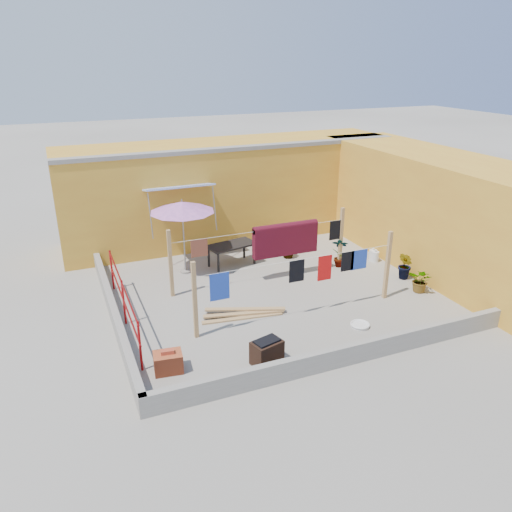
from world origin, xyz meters
The scene contains 21 objects.
ground centered at (0.00, 0.00, 0.00)m, with size 80.00×80.00×0.00m, color #9E998E.
wall_back centered at (0.50, 4.69, 1.61)m, with size 11.00×3.27×3.21m.
wall_right centered at (5.20, 0.00, 1.60)m, with size 2.40×9.00×3.20m, color gold.
parapet_front centered at (0.00, -3.58, 0.22)m, with size 8.30×0.16×0.44m, color gray.
parapet_left centered at (-4.08, 0.00, 0.22)m, with size 0.16×7.30×0.44m, color gray.
red_railing centered at (-3.85, -0.20, 0.72)m, with size 0.05×4.20×1.10m.
clothesline_rig centered at (0.58, 0.54, 1.06)m, with size 5.09×2.35×1.80m.
patio_umbrella centered at (-1.78, 2.15, 1.94)m, with size 2.15×2.15×2.16m.
outdoor_table centered at (-0.38, 2.12, 0.60)m, with size 1.52×0.97×0.66m.
brick_stack centered at (-3.37, -2.44, 0.21)m, with size 0.60×0.47×0.48m.
lumber_pile centered at (-1.19, -0.91, 0.06)m, with size 2.06×0.85×0.13m.
brazier centered at (-1.48, -2.93, 0.26)m, with size 0.68×0.54×0.54m.
white_basin centered at (1.10, -2.41, 0.04)m, with size 0.45×0.45×0.08m.
water_jug_a centered at (3.70, 0.83, 0.17)m, with size 0.24×0.24×0.38m.
water_jug_b centered at (3.70, 0.72, 0.16)m, with size 0.23×0.23×0.36m.
green_hose centered at (1.94, 3.20, 0.03)m, with size 0.50×0.50×0.07m.
plant_back_a centered at (1.04, 2.89, 0.37)m, with size 0.67×0.58×0.74m, color #1C5819.
plant_back_b centered at (1.43, 2.02, 0.35)m, with size 0.40×0.40×0.71m, color #1C5819.
plant_right_a centered at (2.49, 0.80, 0.45)m, with size 0.47×0.32×0.90m, color #1C5819.
plant_right_b centered at (3.70, -0.67, 0.40)m, with size 0.44×0.36×0.81m, color #1C5819.
plant_right_c centered at (3.58, -1.48, 0.33)m, with size 0.60×0.52×0.66m, color #1C5819.
Camera 1 is at (-4.97, -10.74, 5.80)m, focal length 35.00 mm.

